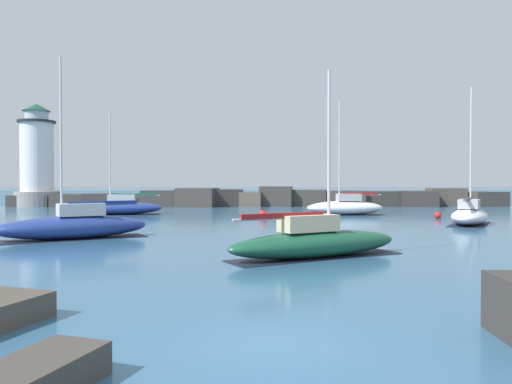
{
  "coord_description": "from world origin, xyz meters",
  "views": [
    {
      "loc": [
        -0.63,
        -8.82,
        2.95
      ],
      "look_at": [
        0.38,
        18.14,
        2.41
      ],
      "focal_mm": 35.0,
      "sensor_mm": 36.0,
      "label": 1
    }
  ],
  "objects": [
    {
      "name": "ground_plane",
      "position": [
        0.0,
        0.0,
        0.0
      ],
      "size": [
        600.0,
        600.0,
        0.0
      ],
      "primitive_type": "plane",
      "color": "#336084"
    },
    {
      "name": "open_sea_beyond",
      "position": [
        0.0,
        111.92,
        0.0
      ],
      "size": [
        400.0,
        116.0,
        0.01
      ],
      "color": "#235175",
      "rests_on": "ground"
    },
    {
      "name": "breakwater_jetty",
      "position": [
        3.18,
        52.02,
        0.94
      ],
      "size": [
        60.03,
        6.61,
        2.42
      ],
      "color": "#423D38",
      "rests_on": "ground"
    },
    {
      "name": "lighthouse",
      "position": [
        -24.9,
        52.5,
        5.32
      ],
      "size": [
        5.18,
        5.18,
        12.42
      ],
      "color": "gray",
      "rests_on": "ground"
    },
    {
      "name": "foreground_rocks",
      "position": [
        -2.04,
        0.62,
        0.44
      ],
      "size": [
        20.49,
        6.65,
        1.16
      ],
      "color": "#423D38",
      "rests_on": "ground"
    },
    {
      "name": "sailboat_moored_0",
      "position": [
        -9.1,
        17.33,
        0.69
      ],
      "size": [
        7.73,
        5.47,
        9.33
      ],
      "color": "navy",
      "rests_on": "ground"
    },
    {
      "name": "sailboat_moored_1",
      "position": [
        -11.45,
        36.52,
        0.68
      ],
      "size": [
        8.2,
        3.35,
        9.24
      ],
      "color": "navy",
      "rests_on": "ground"
    },
    {
      "name": "sailboat_moored_2",
      "position": [
        15.47,
        25.13,
        0.66
      ],
      "size": [
        5.28,
        6.65,
        9.61
      ],
      "color": "white",
      "rests_on": "ground"
    },
    {
      "name": "sailboat_moored_3",
      "position": [
        9.03,
        35.47,
        0.73
      ],
      "size": [
        6.93,
        2.65,
        10.22
      ],
      "color": "white",
      "rests_on": "ground"
    },
    {
      "name": "sailboat_moored_4",
      "position": [
        2.43,
        10.55,
        0.61
      ],
      "size": [
        7.72,
        5.04,
        7.38
      ],
      "color": "#195138",
      "rests_on": "ground"
    },
    {
      "name": "mooring_buoy_orange_near",
      "position": [
        15.5,
        30.67,
        0.28
      ],
      "size": [
        0.55,
        0.55,
        0.75
      ],
      "color": "red",
      "rests_on": "ground"
    },
    {
      "name": "mooring_buoy_far_side",
      "position": [
        1.41,
        31.16,
        0.34
      ],
      "size": [
        0.68,
        0.68,
        0.88
      ],
      "color": "red",
      "rests_on": "ground"
    }
  ]
}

